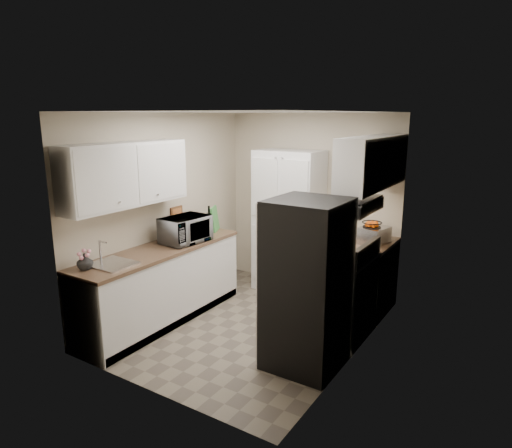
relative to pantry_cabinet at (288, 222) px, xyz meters
name	(u,v)px	position (x,y,z in m)	size (l,w,h in m)	color
ground	(250,326)	(0.20, -1.32, -1.00)	(3.20, 3.20, 0.00)	#665B4C
room_shell	(247,192)	(0.18, -1.32, 0.63)	(2.64, 3.24, 2.52)	#BFAF9A
pantry_cabinet	(288,222)	(0.00, 0.00, 0.00)	(0.90, 0.55, 2.00)	silver
base_cabinet_left	(162,286)	(-0.79, -1.75, -0.56)	(0.60, 2.30, 0.88)	silver
countertop_left	(160,250)	(-0.79, -1.75, -0.10)	(0.63, 2.33, 0.04)	brown
base_cabinet_right	(365,277)	(1.19, -0.12, -0.56)	(0.60, 0.80, 0.88)	silver
countertop_right	(367,243)	(1.19, -0.12, -0.10)	(0.63, 0.83, 0.04)	brown
electric_range	(340,295)	(1.17, -0.93, -0.52)	(0.71, 0.78, 1.13)	#B7B7BC
refrigerator	(307,285)	(1.14, -1.73, -0.15)	(0.70, 0.72, 1.70)	#B7B7BC
microwave	(185,230)	(-0.71, -1.37, 0.08)	(0.59, 0.40, 0.32)	#B8B9BD
wine_bottle	(209,221)	(-0.75, -0.84, 0.09)	(0.08, 0.08, 0.33)	black
flower_vase	(85,262)	(-0.90, -2.72, 0.01)	(0.16, 0.16, 0.17)	white
cutting_board	(215,219)	(-0.76, -0.71, 0.09)	(0.02, 0.27, 0.33)	green
toaster_oven	(374,235)	(1.29, -0.17, 0.02)	(0.29, 0.36, 0.21)	#A8A8AC
fruit_basket	(372,223)	(1.26, -0.20, 0.18)	(0.24, 0.24, 0.10)	#DF5009
kitchen_mat	(284,308)	(0.30, -0.66, -0.99)	(0.44, 0.70, 0.01)	beige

